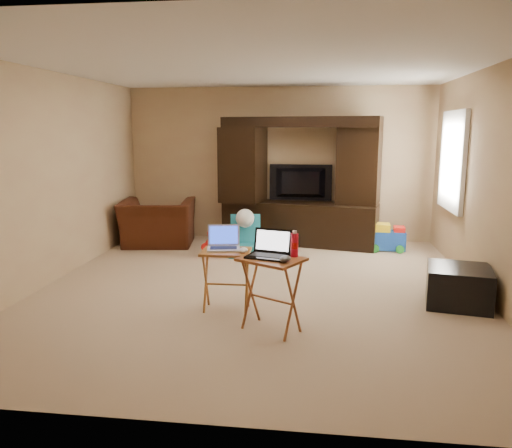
# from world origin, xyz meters

# --- Properties ---
(floor) EXTENTS (5.50, 5.50, 0.00)m
(floor) POSITION_xyz_m (0.00, 0.00, 0.00)
(floor) COLOR tan
(floor) RESTS_ON ground
(ceiling) EXTENTS (5.50, 5.50, 0.00)m
(ceiling) POSITION_xyz_m (0.00, 0.00, 2.50)
(ceiling) COLOR silver
(ceiling) RESTS_ON ground
(wall_back) EXTENTS (5.00, 0.00, 5.00)m
(wall_back) POSITION_xyz_m (0.00, 2.75, 1.25)
(wall_back) COLOR tan
(wall_back) RESTS_ON ground
(wall_front) EXTENTS (5.00, 0.00, 5.00)m
(wall_front) POSITION_xyz_m (0.00, -2.75, 1.25)
(wall_front) COLOR tan
(wall_front) RESTS_ON ground
(wall_left) EXTENTS (0.00, 5.50, 5.50)m
(wall_left) POSITION_xyz_m (-2.50, 0.00, 1.25)
(wall_left) COLOR tan
(wall_left) RESTS_ON ground
(wall_right) EXTENTS (0.00, 5.50, 5.50)m
(wall_right) POSITION_xyz_m (2.50, 0.00, 1.25)
(wall_right) COLOR tan
(wall_right) RESTS_ON ground
(window_pane) EXTENTS (0.00, 1.20, 1.20)m
(window_pane) POSITION_xyz_m (2.48, 1.55, 1.40)
(window_pane) COLOR white
(window_pane) RESTS_ON ground
(window_frame) EXTENTS (0.06, 1.14, 1.34)m
(window_frame) POSITION_xyz_m (2.46, 1.55, 1.40)
(window_frame) COLOR white
(window_frame) RESTS_ON ground
(entertainment_center) EXTENTS (2.53, 1.11, 2.01)m
(entertainment_center) POSITION_xyz_m (0.37, 2.41, 1.01)
(entertainment_center) COLOR black
(entertainment_center) RESTS_ON floor
(television) EXTENTS (1.02, 0.15, 0.59)m
(television) POSITION_xyz_m (0.37, 2.57, 0.96)
(television) COLOR black
(television) RESTS_ON entertainment_center
(recliner) EXTENTS (1.23, 1.11, 0.72)m
(recliner) POSITION_xyz_m (-1.85, 1.99, 0.36)
(recliner) COLOR #411D0E
(recliner) RESTS_ON floor
(child_rocker) EXTENTS (0.52, 0.57, 0.59)m
(child_rocker) POSITION_xyz_m (-0.40, 1.52, 0.30)
(child_rocker) COLOR #187287
(child_rocker) RESTS_ON floor
(plush_toy) EXTENTS (0.40, 0.33, 0.44)m
(plush_toy) POSITION_xyz_m (-0.82, 1.41, 0.22)
(plush_toy) COLOR red
(plush_toy) RESTS_ON floor
(push_toy) EXTENTS (0.59, 0.44, 0.42)m
(push_toy) POSITION_xyz_m (1.71, 2.08, 0.21)
(push_toy) COLOR #1646B3
(push_toy) RESTS_ON floor
(ottoman) EXTENTS (0.74, 0.74, 0.41)m
(ottoman) POSITION_xyz_m (2.15, -0.28, 0.20)
(ottoman) COLOR black
(ottoman) RESTS_ON floor
(tray_table_left) EXTENTS (0.49, 0.39, 0.63)m
(tray_table_left) POSITION_xyz_m (-0.24, -0.74, 0.31)
(tray_table_left) COLOR #A26227
(tray_table_left) RESTS_ON floor
(tray_table_right) EXTENTS (0.67, 0.63, 0.69)m
(tray_table_right) POSITION_xyz_m (0.27, -1.21, 0.34)
(tray_table_right) COLOR #985324
(tray_table_right) RESTS_ON floor
(laptop_left) EXTENTS (0.37, 0.32, 0.24)m
(laptop_left) POSITION_xyz_m (-0.27, -0.71, 0.75)
(laptop_left) COLOR #B4B4B9
(laptop_left) RESTS_ON tray_table_left
(laptop_right) EXTENTS (0.42, 0.37, 0.24)m
(laptop_right) POSITION_xyz_m (0.23, -1.19, 0.81)
(laptop_right) COLOR black
(laptop_right) RESTS_ON tray_table_right
(mouse_left) EXTENTS (0.09, 0.13, 0.05)m
(mouse_left) POSITION_xyz_m (-0.05, -0.81, 0.65)
(mouse_left) COLOR silver
(mouse_left) RESTS_ON tray_table_left
(mouse_right) EXTENTS (0.13, 0.16, 0.06)m
(mouse_right) POSITION_xyz_m (0.40, -1.33, 0.71)
(mouse_right) COLOR #3B3C40
(mouse_right) RESTS_ON tray_table_right
(water_bottle) EXTENTS (0.07, 0.07, 0.21)m
(water_bottle) POSITION_xyz_m (0.47, -1.13, 0.79)
(water_bottle) COLOR red
(water_bottle) RESTS_ON tray_table_right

